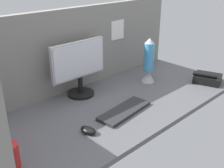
{
  "coord_description": "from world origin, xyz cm",
  "views": [
    {
      "loc": [
        -111.94,
        -113.29,
        82.5
      ],
      "look_at": [
        -3.64,
        0.0,
        14.0
      ],
      "focal_mm": 44.3,
      "sensor_mm": 36.0,
      "label": 1
    }
  ],
  "objects_px": {
    "keyboard": "(124,111)",
    "mouse": "(88,130)",
    "desk_phone": "(207,78)",
    "mug_red_plastic": "(10,157)",
    "monitor": "(79,66)",
    "lava_lamp": "(148,64)"
  },
  "relations": [
    {
      "from": "mouse",
      "to": "monitor",
      "type": "bearing_deg",
      "value": 48.65
    },
    {
      "from": "keyboard",
      "to": "mug_red_plastic",
      "type": "xyz_separation_m",
      "value": [
        -0.71,
        -0.0,
        0.05
      ]
    },
    {
      "from": "mouse",
      "to": "lava_lamp",
      "type": "distance_m",
      "value": 0.81
    },
    {
      "from": "mug_red_plastic",
      "to": "desk_phone",
      "type": "bearing_deg",
      "value": -4.26
    },
    {
      "from": "mug_red_plastic",
      "to": "desk_phone",
      "type": "height_order",
      "value": "mug_red_plastic"
    },
    {
      "from": "mouse",
      "to": "lava_lamp",
      "type": "relative_size",
      "value": 0.28
    },
    {
      "from": "mouse",
      "to": "mug_red_plastic",
      "type": "xyz_separation_m",
      "value": [
        -0.41,
        0.02,
        0.04
      ]
    },
    {
      "from": "monitor",
      "to": "lava_lamp",
      "type": "relative_size",
      "value": 1.23
    },
    {
      "from": "mouse",
      "to": "desk_phone",
      "type": "xyz_separation_m",
      "value": [
        1.08,
        -0.09,
        0.01
      ]
    },
    {
      "from": "monitor",
      "to": "lava_lamp",
      "type": "height_order",
      "value": "monitor"
    },
    {
      "from": "keyboard",
      "to": "desk_phone",
      "type": "xyz_separation_m",
      "value": [
        0.79,
        -0.11,
        0.02
      ]
    },
    {
      "from": "mug_red_plastic",
      "to": "desk_phone",
      "type": "xyz_separation_m",
      "value": [
        1.5,
        -0.11,
        -0.03
      ]
    },
    {
      "from": "keyboard",
      "to": "desk_phone",
      "type": "height_order",
      "value": "desk_phone"
    },
    {
      "from": "mouse",
      "to": "mug_red_plastic",
      "type": "height_order",
      "value": "mug_red_plastic"
    },
    {
      "from": "keyboard",
      "to": "mouse",
      "type": "height_order",
      "value": "mouse"
    },
    {
      "from": "lava_lamp",
      "to": "desk_phone",
      "type": "bearing_deg",
      "value": -45.52
    },
    {
      "from": "mouse",
      "to": "mug_red_plastic",
      "type": "relative_size",
      "value": 0.79
    },
    {
      "from": "lava_lamp",
      "to": "desk_phone",
      "type": "distance_m",
      "value": 0.46
    },
    {
      "from": "desk_phone",
      "to": "monitor",
      "type": "bearing_deg",
      "value": 148.96
    },
    {
      "from": "monitor",
      "to": "mouse",
      "type": "relative_size",
      "value": 4.31
    },
    {
      "from": "monitor",
      "to": "keyboard",
      "type": "bearing_deg",
      "value": -84.4
    },
    {
      "from": "monitor",
      "to": "lava_lamp",
      "type": "bearing_deg",
      "value": -19.01
    }
  ]
}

